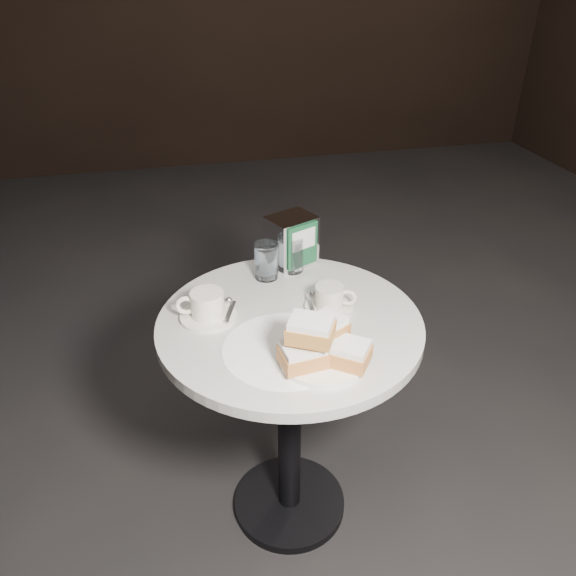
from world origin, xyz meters
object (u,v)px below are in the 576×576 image
(cafe_table, at_px, (290,378))
(beignet_plate, at_px, (322,346))
(water_glass_left, at_px, (266,261))
(coffee_cup_left, at_px, (207,307))
(water_glass_right, at_px, (292,254))
(napkin_dispenser, at_px, (291,241))
(coffee_cup_right, at_px, (330,299))

(cafe_table, bearing_deg, beignet_plate, -81.14)
(water_glass_left, bearing_deg, coffee_cup_left, -137.74)
(water_glass_left, height_order, water_glass_right, water_glass_right)
(beignet_plate, bearing_deg, napkin_dispenser, 84.74)
(beignet_plate, distance_m, water_glass_right, 0.45)
(beignet_plate, height_order, coffee_cup_right, beignet_plate)
(beignet_plate, height_order, water_glass_left, beignet_plate)
(water_glass_left, bearing_deg, beignet_plate, -83.76)
(beignet_plate, xyz_separation_m, water_glass_right, (0.04, 0.45, 0.01))
(beignet_plate, distance_m, coffee_cup_right, 0.24)
(cafe_table, bearing_deg, coffee_cup_right, 13.07)
(coffee_cup_right, xyz_separation_m, water_glass_left, (-0.13, 0.20, 0.02))
(cafe_table, relative_size, water_glass_right, 6.63)
(cafe_table, height_order, water_glass_right, water_glass_right)
(coffee_cup_right, bearing_deg, water_glass_right, 123.34)
(coffee_cup_left, height_order, coffee_cup_right, coffee_cup_left)
(cafe_table, bearing_deg, coffee_cup_left, 164.80)
(napkin_dispenser, bearing_deg, cafe_table, -128.24)
(beignet_plate, xyz_separation_m, water_glass_left, (-0.05, 0.42, 0.00))
(coffee_cup_left, height_order, napkin_dispenser, napkin_dispenser)
(cafe_table, bearing_deg, napkin_dispenser, 75.76)
(cafe_table, height_order, coffee_cup_right, coffee_cup_right)
(cafe_table, height_order, napkin_dispenser, napkin_dispenser)
(napkin_dispenser, bearing_deg, coffee_cup_right, -105.16)
(cafe_table, relative_size, water_glass_left, 6.73)
(beignet_plate, bearing_deg, coffee_cup_right, 68.47)
(beignet_plate, height_order, water_glass_right, beignet_plate)
(water_glass_left, distance_m, napkin_dispenser, 0.11)
(beignet_plate, relative_size, napkin_dispenser, 1.45)
(cafe_table, height_order, water_glass_left, water_glass_left)
(water_glass_left, height_order, napkin_dispenser, napkin_dispenser)
(water_glass_right, bearing_deg, cafe_table, -104.54)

